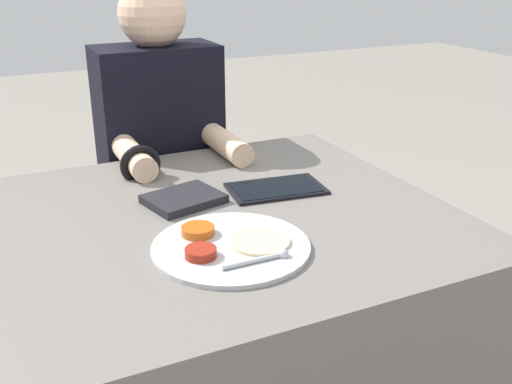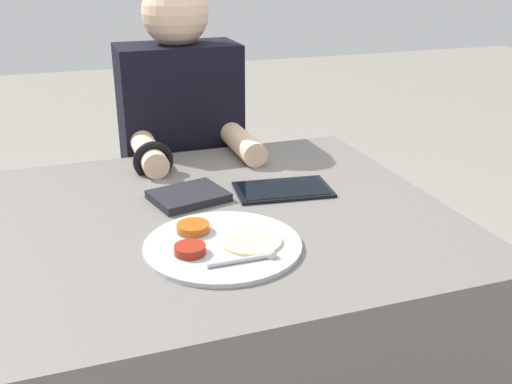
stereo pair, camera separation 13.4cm
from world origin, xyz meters
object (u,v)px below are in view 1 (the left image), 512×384
Objects in this scene: red_notebook at (184,199)px; tablet_device at (276,188)px; person_diner at (164,188)px; thali_tray at (230,246)px.

red_notebook is 0.24m from tablet_device.
red_notebook is at bearing -100.63° from person_diner.
red_notebook is (-0.01, 0.27, 0.00)m from thali_tray.
thali_tray reaches higher than tablet_device.
person_diner is at bearing 79.37° from red_notebook.
person_diner reaches higher than thali_tray.
person_diner is at bearing 105.80° from tablet_device.
thali_tray is 0.26× the size of person_diner.
thali_tray is at bearing -88.76° from red_notebook.
red_notebook is 0.16× the size of person_diner.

